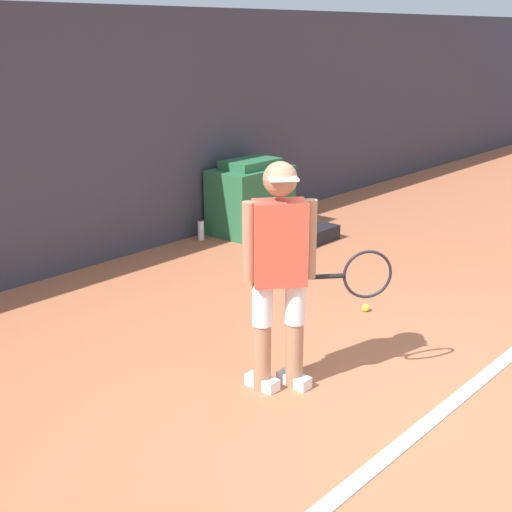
{
  "coord_description": "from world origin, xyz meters",
  "views": [
    {
      "loc": [
        -3.59,
        -1.87,
        2.32
      ],
      "look_at": [
        -0.2,
        1.09,
        0.89
      ],
      "focal_mm": 50.0,
      "sensor_mm": 36.0,
      "label": 1
    }
  ],
  "objects_px": {
    "tennis_ball": "(366,308)",
    "water_bottle": "(201,230)",
    "equipment_bag": "(315,235)",
    "tennis_player": "(282,268)",
    "covered_chair": "(251,198)"
  },
  "relations": [
    {
      "from": "tennis_ball",
      "to": "covered_chair",
      "type": "distance_m",
      "value": 2.8
    },
    {
      "from": "covered_chair",
      "to": "water_bottle",
      "type": "relative_size",
      "value": 3.91
    },
    {
      "from": "tennis_player",
      "to": "covered_chair",
      "type": "xyz_separation_m",
      "value": [
        2.81,
        2.77,
        -0.44
      ]
    },
    {
      "from": "equipment_bag",
      "to": "tennis_player",
      "type": "bearing_deg",
      "value": -147.21
    },
    {
      "from": "tennis_player",
      "to": "equipment_bag",
      "type": "distance_m",
      "value": 3.58
    },
    {
      "from": "tennis_player",
      "to": "equipment_bag",
      "type": "bearing_deg",
      "value": 73.3
    },
    {
      "from": "tennis_ball",
      "to": "equipment_bag",
      "type": "height_order",
      "value": "equipment_bag"
    },
    {
      "from": "tennis_ball",
      "to": "equipment_bag",
      "type": "bearing_deg",
      "value": 48.55
    },
    {
      "from": "tennis_player",
      "to": "tennis_ball",
      "type": "bearing_deg",
      "value": 51.75
    },
    {
      "from": "equipment_bag",
      "to": "water_bottle",
      "type": "relative_size",
      "value": 2.6
    },
    {
      "from": "tennis_player",
      "to": "covered_chair",
      "type": "bearing_deg",
      "value": 85.03
    },
    {
      "from": "tennis_ball",
      "to": "water_bottle",
      "type": "relative_size",
      "value": 0.27
    },
    {
      "from": "tennis_ball",
      "to": "equipment_bag",
      "type": "xyz_separation_m",
      "value": [
        1.4,
        1.59,
        0.05
      ]
    },
    {
      "from": "tennis_player",
      "to": "covered_chair",
      "type": "relative_size",
      "value": 1.6
    },
    {
      "from": "covered_chair",
      "to": "water_bottle",
      "type": "height_order",
      "value": "covered_chair"
    }
  ]
}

